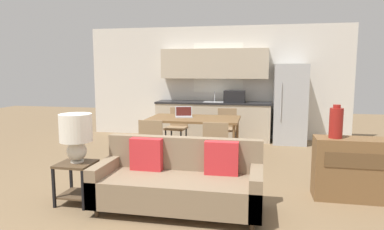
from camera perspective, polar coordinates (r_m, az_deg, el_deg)
The scene contains 15 objects.
ground_plane at distance 4.26m, azimuth -4.99°, elevation -15.47°, with size 20.00×20.00×0.00m, color #7F6647.
wall_back at distance 8.46m, azimuth 3.87°, elevation 5.50°, with size 6.40×0.07×2.70m.
kitchen_counter at distance 8.20m, azimuth 3.63°, elevation 1.84°, with size 2.71×0.65×2.15m.
refrigerator at distance 8.02m, azimuth 16.00°, elevation 1.78°, with size 0.72×0.78×1.78m.
dining_table at distance 6.41m, azimuth 0.36°, elevation -0.98°, with size 1.68×0.98×0.77m.
couch at distance 4.16m, azimuth -2.11°, elevation -11.09°, with size 1.95×0.80×0.83m.
side_table at distance 4.56m, azimuth -18.71°, elevation -9.64°, with size 0.43×0.43×0.52m.
table_lamp at distance 4.46m, azimuth -18.77°, elevation -2.82°, with size 0.40×0.40×0.61m.
credenza at distance 4.89m, azimuth 25.28°, elevation -8.13°, with size 0.97×0.40×0.80m.
vase at distance 4.70m, azimuth 22.88°, elevation -1.17°, with size 0.17×0.17×0.43m.
dining_chair_near_right at distance 5.51m, azimuth 4.08°, elevation -4.88°, with size 0.42×0.42×0.85m.
dining_chair_near_left at distance 5.77m, azimuth -6.53°, elevation -4.32°, with size 0.43×0.43×0.85m.
dining_chair_far_right at distance 7.23m, azimuth 5.85°, elevation -1.90°, with size 0.45×0.45×0.85m.
dining_chair_far_left at distance 7.33m, azimuth -2.50°, elevation -1.73°, with size 0.46×0.46×0.85m.
laptop at distance 6.51m, azimuth -1.38°, elevation 0.10°, with size 0.37×0.33×0.20m.
Camera 1 is at (1.13, -3.75, 1.67)m, focal length 32.00 mm.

